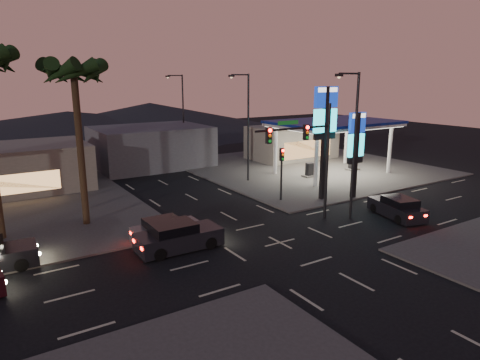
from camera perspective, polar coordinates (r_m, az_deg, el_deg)
ground at (r=26.02m, az=5.36°, el=-8.32°), size 140.00×140.00×0.00m
corner_lot_ne at (r=47.69m, az=8.77°, el=1.73°), size 24.00×24.00×0.12m
gas_station at (r=44.05m, az=12.45°, el=7.22°), size 12.20×8.20×5.47m
convenience_store at (r=52.38m, az=6.89°, el=4.99°), size 10.00×6.00×4.00m
pylon_sign_tall at (r=34.07m, az=11.28°, el=7.76°), size 2.20×0.35×9.00m
pylon_sign_short at (r=35.37m, az=15.22°, el=4.91°), size 1.60×0.35×7.00m
traffic_signal_mast at (r=28.46m, az=9.13°, el=4.39°), size 6.10×0.39×8.00m
pedestal_signal at (r=33.74m, az=5.58°, el=1.93°), size 0.32×0.39×4.30m
streetlight_near at (r=29.81m, az=14.82°, el=5.47°), size 2.14×0.25×10.00m
streetlight_mid at (r=39.71m, az=0.86°, el=7.81°), size 2.14×0.25×10.00m
streetlight_far at (r=51.92m, az=-7.79°, el=9.02°), size 2.14×0.25×10.00m
palm_a at (r=29.10m, az=-21.22°, el=12.18°), size 4.41×4.41×10.86m
building_far_mid at (r=48.64m, az=-11.79°, el=4.39°), size 12.00×9.00×4.40m
hill_right at (r=84.77m, az=-11.89°, el=8.35°), size 50.00×50.00×5.00m
hill_center at (r=80.74m, az=-21.92°, el=7.08°), size 60.00×60.00×4.00m
car_lane_a_front at (r=24.96m, az=-8.30°, el=-7.50°), size 5.05×2.20×1.63m
car_lane_b_front at (r=26.52m, az=-9.85°, el=-6.55°), size 4.28×1.84×1.38m
suv_station at (r=32.26m, az=20.23°, el=-3.49°), size 2.91×4.73×1.48m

